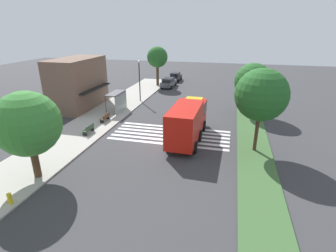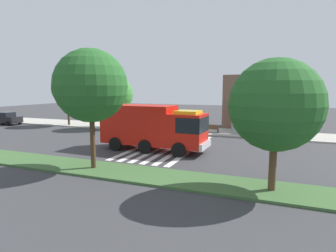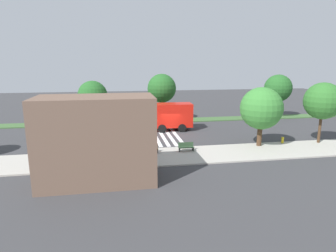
% 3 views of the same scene
% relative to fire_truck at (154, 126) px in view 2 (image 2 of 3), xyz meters
% --- Properties ---
extents(ground_plane, '(120.00, 120.00, 0.00)m').
position_rel_fire_truck_xyz_m(ground_plane, '(-1.36, 1.89, -2.04)').
color(ground_plane, '#38383A').
extents(sidewalk, '(60.00, 5.53, 0.14)m').
position_rel_fire_truck_xyz_m(sidewalk, '(-1.36, 11.40, -1.97)').
color(sidewalk, '#ADA89E').
rests_on(sidewalk, ground_plane).
extents(median_strip, '(60.00, 3.00, 0.14)m').
position_rel_fire_truck_xyz_m(median_strip, '(-1.36, -6.36, -1.97)').
color(median_strip, '#3D6033').
rests_on(median_strip, ground_plane).
extents(crosswalk, '(4.95, 12.14, 0.01)m').
position_rel_fire_truck_xyz_m(crosswalk, '(0.46, 1.89, -2.04)').
color(crosswalk, silver).
rests_on(crosswalk, ground_plane).
extents(fire_truck, '(8.93, 3.01, 3.71)m').
position_rel_fire_truck_xyz_m(fire_truck, '(0.00, 0.00, 0.00)').
color(fire_truck, red).
rests_on(fire_truck, ground_plane).
extents(parked_car_west, '(4.74, 2.20, 1.75)m').
position_rel_fire_truck_xyz_m(parked_car_west, '(-26.33, 7.44, -1.14)').
color(parked_car_west, black).
rests_on(parked_car_west, ground_plane).
extents(bus_stop_shelter, '(3.50, 1.40, 2.46)m').
position_rel_fire_truck_xyz_m(bus_stop_shelter, '(6.38, 10.24, -0.16)').
color(bus_stop_shelter, '#4C4C51').
rests_on(bus_stop_shelter, sidewalk).
extents(bench_near_shelter, '(1.60, 0.50, 0.90)m').
position_rel_fire_truck_xyz_m(bench_near_shelter, '(2.38, 10.22, -1.45)').
color(bench_near_shelter, '#4C3823').
rests_on(bench_near_shelter, sidewalk).
extents(bench_west_of_shelter, '(1.60, 0.50, 0.90)m').
position_rel_fire_truck_xyz_m(bench_west_of_shelter, '(-1.37, 10.22, -1.45)').
color(bench_west_of_shelter, '#2D472D').
rests_on(bench_west_of_shelter, sidewalk).
extents(street_lamp, '(0.36, 0.36, 5.91)m').
position_rel_fire_truck_xyz_m(street_lamp, '(11.86, 9.23, 1.60)').
color(street_lamp, '#2D2D30').
rests_on(street_lamp, sidewalk).
extents(storefront_building, '(8.75, 5.18, 6.70)m').
position_rel_fire_truck_xyz_m(storefront_building, '(7.13, 16.35, 1.30)').
color(storefront_building, brown).
rests_on(storefront_building, ground_plane).
extents(sidewalk_tree_far_west, '(4.13, 4.13, 6.89)m').
position_rel_fire_truck_xyz_m(sidewalk_tree_far_west, '(-17.16, 9.63, 2.90)').
color(sidewalk_tree_far_west, '#47301E').
rests_on(sidewalk_tree_far_west, sidewalk).
extents(sidewalk_tree_west, '(4.57, 4.57, 6.47)m').
position_rel_fire_truck_xyz_m(sidewalk_tree_west, '(-9.81, 9.63, 2.25)').
color(sidewalk_tree_west, '#47301E').
rests_on(sidewalk_tree_west, sidewalk).
extents(median_tree_west, '(4.47, 4.47, 7.34)m').
position_rel_fire_truck_xyz_m(median_tree_west, '(-1.33, -6.36, 3.19)').
color(median_tree_west, '#47301E').
rests_on(median_tree_west, median_strip).
extents(median_tree_center, '(4.43, 4.43, 6.39)m').
position_rel_fire_truck_xyz_m(median_tree_center, '(9.21, -6.36, 2.27)').
color(median_tree_center, '#513823').
rests_on(median_tree_center, median_strip).
extents(fire_hydrant, '(0.28, 0.28, 0.70)m').
position_rel_fire_truck_xyz_m(fire_hydrant, '(-12.97, 9.13, -1.55)').
color(fire_hydrant, gold).
rests_on(fire_hydrant, sidewalk).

